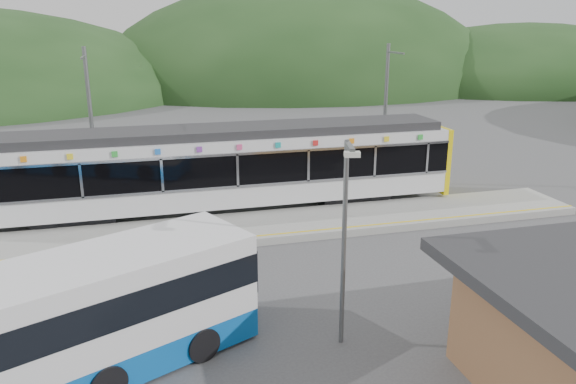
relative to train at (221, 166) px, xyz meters
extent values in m
plane|color=#4C4C4F|center=(1.74, -6.00, -2.06)|extent=(120.00, 120.00, 0.00)
ellipsoid|color=#1E3D19|center=(17.74, 48.00, -2.06)|extent=(52.00, 39.00, 26.00)
ellipsoid|color=#1E3D19|center=(46.74, 42.00, -2.06)|extent=(44.00, 33.00, 16.00)
cube|color=#9E9E99|center=(1.74, -2.70, -1.91)|extent=(26.00, 3.20, 0.30)
cube|color=yellow|center=(1.74, -4.00, -1.76)|extent=(26.00, 0.10, 0.01)
cube|color=black|center=(-6.02, 0.00, -1.76)|extent=(3.20, 2.20, 0.56)
cube|color=black|center=(5.98, 0.00, -1.76)|extent=(3.20, 2.20, 0.56)
cube|color=silver|center=(-0.02, 0.00, -1.02)|extent=(20.00, 2.90, 0.92)
cube|color=black|center=(-0.02, 0.00, 0.16)|extent=(20.00, 2.96, 1.45)
cube|color=silver|center=(-0.02, -1.50, -0.51)|extent=(20.00, 0.05, 0.10)
cube|color=silver|center=(-0.02, -1.50, 0.84)|extent=(20.00, 0.05, 0.10)
cube|color=silver|center=(-0.02, 0.00, 1.11)|extent=(20.00, 2.90, 0.45)
cube|color=#2D2D30|center=(-0.02, 0.00, 1.52)|extent=(19.40, 2.50, 0.36)
cube|color=yellow|center=(10.10, 0.00, -0.16)|extent=(0.24, 2.92, 3.00)
cube|color=silver|center=(-5.52, -1.50, 0.16)|extent=(0.10, 0.05, 1.35)
cube|color=silver|center=(-2.52, -1.50, 0.16)|extent=(0.10, 0.05, 1.35)
cube|color=silver|center=(0.48, -1.50, 0.16)|extent=(0.10, 0.05, 1.35)
cube|color=silver|center=(3.48, -1.50, 0.16)|extent=(0.10, 0.05, 1.35)
cube|color=silver|center=(6.48, -1.50, 0.16)|extent=(0.10, 0.05, 1.35)
cube|color=silver|center=(8.98, -1.50, 0.16)|extent=(0.10, 0.05, 1.35)
cube|color=orange|center=(-7.42, -1.49, 1.12)|extent=(0.22, 0.04, 0.22)
cube|color=yellow|center=(-5.82, -1.49, 1.12)|extent=(0.22, 0.04, 0.22)
cube|color=green|center=(-4.22, -1.49, 1.12)|extent=(0.22, 0.04, 0.22)
cube|color=blue|center=(-2.62, -1.49, 1.12)|extent=(0.22, 0.04, 0.22)
cube|color=purple|center=(-1.02, -1.49, 1.12)|extent=(0.22, 0.04, 0.22)
cube|color=#E54C8C|center=(0.58, -1.49, 1.12)|extent=(0.22, 0.04, 0.22)
cube|color=#19A5A5|center=(2.18, -1.49, 1.12)|extent=(0.22, 0.04, 0.22)
cube|color=red|center=(3.78, -1.49, 1.12)|extent=(0.22, 0.04, 0.22)
cube|color=orange|center=(5.38, -1.49, 1.12)|extent=(0.22, 0.04, 0.22)
cube|color=yellow|center=(6.98, -1.49, 1.12)|extent=(0.22, 0.04, 0.22)
cube|color=green|center=(8.58, -1.49, 1.12)|extent=(0.22, 0.04, 0.22)
cylinder|color=slate|center=(-5.26, 2.60, 1.44)|extent=(0.18, 0.18, 7.00)
cube|color=slate|center=(-5.26, 1.80, 4.54)|extent=(0.08, 1.80, 0.08)
cylinder|color=slate|center=(8.74, 2.60, 1.44)|extent=(0.18, 0.18, 7.00)
cube|color=slate|center=(8.74, 1.80, 4.54)|extent=(0.08, 1.80, 0.08)
cube|color=#0B58B2|center=(-5.93, -11.61, -1.58)|extent=(10.65, 6.66, 0.77)
cube|color=silver|center=(-5.93, -11.61, -0.81)|extent=(10.65, 6.66, 0.77)
cube|color=black|center=(-5.93, -11.61, -0.04)|extent=(10.66, 6.70, 0.77)
cube|color=silver|center=(-5.93, -11.61, 0.59)|extent=(10.65, 6.66, 0.48)
cylinder|color=black|center=(-4.80, -11.08, -1.63)|extent=(1.85, 2.66, 0.87)
cylinder|color=black|center=(-2.61, -10.06, -1.63)|extent=(1.85, 2.66, 0.87)
cylinder|color=slate|center=(1.44, -11.20, 0.61)|extent=(0.12, 0.12, 5.35)
cube|color=slate|center=(1.44, -11.60, 3.19)|extent=(0.31, 0.90, 0.12)
cube|color=silver|center=(1.44, -12.00, 3.12)|extent=(0.38, 0.25, 0.12)
camera|label=1|loc=(-3.21, -23.26, 5.91)|focal=35.00mm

